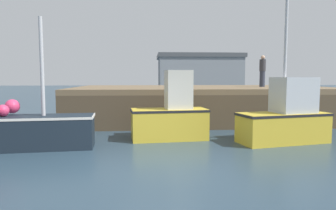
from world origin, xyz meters
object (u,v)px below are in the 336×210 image
object	(u,v)px
dockworker	(262,71)
fishing_boat_near_left	(42,129)
fishing_boat_near_right	(171,116)
fishing_boat_mid	(286,117)

from	to	relation	value
dockworker	fishing_boat_near_left	bearing A→B (deg)	-146.05
fishing_boat_near_left	fishing_boat_near_right	distance (m)	4.43
fishing_boat_near_left	fishing_boat_near_right	size ratio (longest dim) A/B	1.44
fishing_boat_near_right	fishing_boat_mid	distance (m)	4.04
fishing_boat_mid	fishing_boat_near_left	bearing A→B (deg)	-177.31
fishing_boat_mid	dockworker	distance (m)	6.52
fishing_boat_near_left	dockworker	size ratio (longest dim) A/B	2.43
fishing_boat_near_left	dockworker	bearing A→B (deg)	33.95
fishing_boat_near_right	fishing_boat_mid	bearing A→B (deg)	-11.72
fishing_boat_near_right	fishing_boat_mid	xyz separation A→B (m)	(3.96, -0.82, 0.01)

